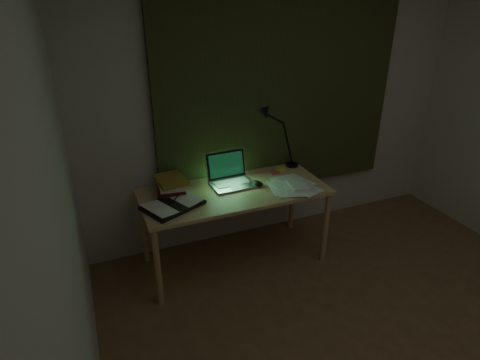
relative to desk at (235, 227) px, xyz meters
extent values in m
cube|color=beige|center=(0.57, 0.40, 0.91)|extent=(3.50, 0.00, 2.50)
cube|color=beige|center=(-1.18, -1.60, 0.91)|extent=(0.00, 4.00, 2.50)
cube|color=#31341A|center=(0.57, 0.36, 1.11)|extent=(2.20, 0.06, 2.00)
ellipsoid|color=black|center=(0.21, 0.01, 0.36)|extent=(0.09, 0.12, 0.04)
cube|color=yellow|center=(0.54, 0.23, 0.35)|extent=(0.09, 0.09, 0.01)
cube|color=#CA4E61|center=(0.44, 0.18, 0.35)|extent=(0.07, 0.07, 0.02)
camera|label=1|loc=(-1.04, -2.65, 1.78)|focal=30.00mm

